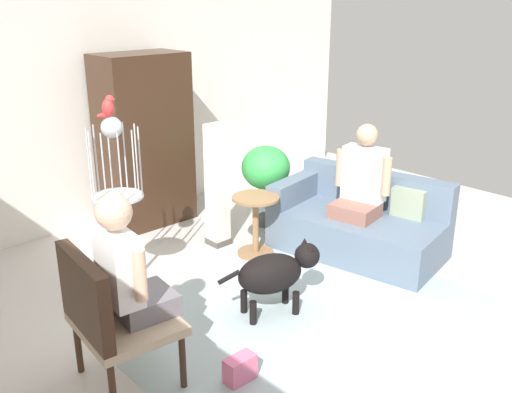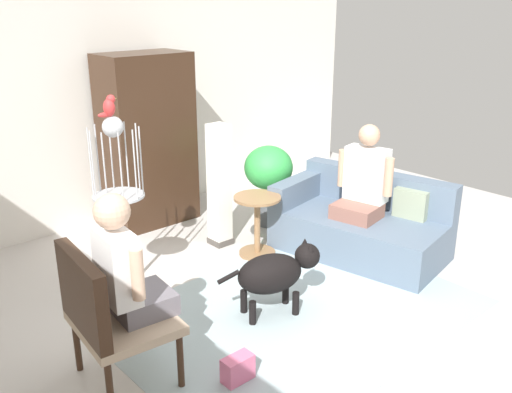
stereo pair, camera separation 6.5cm
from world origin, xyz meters
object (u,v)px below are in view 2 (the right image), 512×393
Objects in this scene: armchair at (104,310)px; column_lamp at (219,186)px; round_end_table at (257,223)px; potted_plant at (269,173)px; armoire_cabinet at (147,140)px; dog at (275,272)px; handbag at (238,369)px; person_on_couch at (364,181)px; person_on_armchair at (124,267)px; bird_cage_stand at (119,202)px; couch at (359,224)px; parrot at (109,106)px.

armchair is 0.77× the size of column_lamp.
potted_plant is (0.62, 0.51, 0.26)m from round_end_table.
armchair is 2.92m from armoire_cabinet.
handbag is at bearing -149.26° from dog.
column_lamp is at bearing -175.02° from potted_plant.
round_end_table is (-0.79, 0.64, -0.41)m from person_on_couch.
person_on_armchair is at bearing -5.74° from armchair.
dog is (1.42, -0.06, -0.20)m from armchair.
column_lamp reaches higher than armchair.
person_on_couch is at bearing 4.08° from armchair.
armoire_cabinet is at bearing 50.06° from bird_cage_stand.
couch is at bearing -21.34° from bird_cage_stand.
dog is 1.82m from parrot.
couch reaches higher than handbag.
parrot is at bearing -170.16° from column_lamp.
couch is at bearing 18.96° from handbag.
round_end_table is 1.09m from dog.
potted_plant is (2.50, 1.36, -0.22)m from person_on_armchair.
couch is at bearing -48.51° from column_lamp.
parrot is (-0.02, 0.00, 0.79)m from bird_cage_stand.
armoire_cabinet reaches higher than handbag.
bird_cage_stand reaches higher than couch.
armchair is at bearing -123.24° from parrot.
column_lamp is (1.93, 1.29, 0.06)m from armchair.
round_end_table reaches higher than handbag.
person_on_couch is 5.18× the size of parrot.
handbag is at bearing -45.57° from person_on_armchair.
person_on_armchair is at bearing 134.43° from handbag.
potted_plant is at bearing 26.94° from armchair.
handbag is (0.49, -0.50, -0.72)m from person_on_armchair.
round_end_table is at bearing -79.15° from armoire_cabinet.
potted_plant is 0.48× the size of armoire_cabinet.
bird_cage_stand is (-2.13, 0.83, 0.52)m from couch.
potted_plant is at bearing 39.37° from round_end_table.
person_on_armchair is 2.82m from armoire_cabinet.
armoire_cabinet is at bearing 68.55° from handbag.
couch is 1.15× the size of bird_cage_stand.
couch is 2.34m from handbag.
armchair reaches higher than dog.
armchair is 5.64× the size of parrot.
column_lamp is 2.28m from handbag.
bird_cage_stand reaches higher than person_on_couch.
dog is at bearing -1.95° from person_on_armchair.
bird_cage_stand reaches higher than round_end_table.
armchair reaches higher than round_end_table.
potted_plant is 4.17× the size of handbag.
couch is 1.01m from round_end_table.
handbag is at bearing -92.16° from parrot.
person_on_armchair is at bearing -124.59° from armoire_cabinet.
column_lamp is at bearing 36.23° from person_on_armchair.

